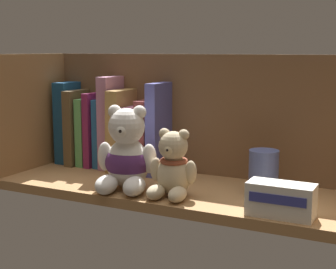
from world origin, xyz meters
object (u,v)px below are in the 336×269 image
at_px(book_2, 90,131).
at_px(book_7, 139,138).
at_px(book_3, 98,129).
at_px(small_product_box, 281,200).
at_px(book_6, 126,129).
at_px(book_4, 106,132).
at_px(book_9, 163,128).
at_px(teddy_bear_smaller, 173,168).
at_px(book_0, 71,122).
at_px(pillar_candle, 264,172).
at_px(teddy_bear_larger, 127,157).
at_px(book_1, 82,126).
at_px(book_8, 151,135).
at_px(book_5, 115,122).

relative_size(book_2, book_7, 1.08).
height_order(book_3, small_product_box, book_3).
bearing_deg(book_6, book_4, 180.00).
bearing_deg(book_7, book_9, 0.00).
bearing_deg(book_6, teddy_bear_smaller, -39.00).
distance_m(book_4, book_6, 0.06).
distance_m(book_3, book_9, 0.18).
distance_m(book_0, pillar_candle, 0.53).
relative_size(book_4, small_product_box, 1.45).
distance_m(teddy_bear_larger, small_product_box, 0.33).
bearing_deg(book_6, book_7, 0.00).
height_order(book_1, teddy_bear_smaller, book_1).
relative_size(book_9, pillar_candle, 2.37).
xyz_separation_m(book_0, book_8, (0.23, 0.00, -0.02)).
bearing_deg(book_5, book_6, 0.00).
xyz_separation_m(book_7, book_9, (0.06, 0.00, 0.03)).
height_order(book_6, teddy_bear_smaller, book_6).
xyz_separation_m(book_7, teddy_bear_larger, (0.06, -0.16, -0.01)).
distance_m(book_2, teddy_bear_smaller, 0.35).
bearing_deg(book_5, pillar_candle, -10.23).
relative_size(book_0, small_product_box, 1.78).
bearing_deg(pillar_candle, teddy_bear_smaller, -148.06).
relative_size(pillar_candle, small_product_box, 0.78).
xyz_separation_m(book_7, pillar_candle, (0.32, -0.07, -0.03)).
xyz_separation_m(book_0, book_4, (0.10, 0.00, -0.02)).
distance_m(book_0, book_8, 0.23).
relative_size(book_9, small_product_box, 1.84).
xyz_separation_m(book_6, book_7, (0.03, 0.00, -0.02)).
xyz_separation_m(book_0, small_product_box, (0.59, -0.19, -0.07)).
height_order(book_8, teddy_bear_larger, teddy_bear_larger).
height_order(book_5, teddy_bear_larger, book_5).
bearing_deg(book_9, teddy_bear_smaller, -57.19).
distance_m(book_1, teddy_bear_larger, 0.28).
height_order(book_0, book_1, book_0).
relative_size(book_0, book_7, 1.32).
height_order(book_5, teddy_bear_smaller, book_5).
relative_size(book_0, teddy_bear_smaller, 1.53).
xyz_separation_m(teddy_bear_larger, pillar_candle, (0.26, 0.09, -0.02)).
relative_size(book_5, book_6, 1.15).
bearing_deg(book_6, book_5, 180.00).
relative_size(book_2, small_product_box, 1.45).
bearing_deg(book_0, book_7, 0.00).
bearing_deg(small_product_box, book_7, 153.93).
distance_m(book_3, teddy_bear_smaller, 0.33).
bearing_deg(book_8, book_1, 180.00).
bearing_deg(book_8, book_6, 180.00).
xyz_separation_m(book_9, teddy_bear_larger, (-0.00, -0.16, -0.04)).
xyz_separation_m(book_7, teddy_bear_smaller, (0.17, -0.17, -0.02)).
bearing_deg(book_2, book_7, 0.00).
relative_size(book_0, book_3, 1.13).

